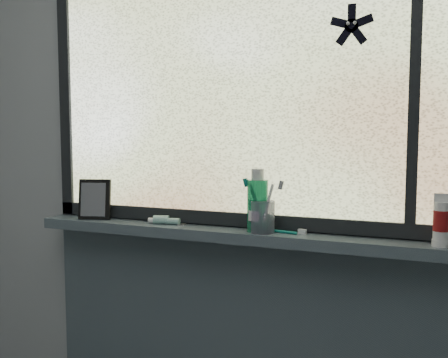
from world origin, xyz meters
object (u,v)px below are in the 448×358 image
toothbrush_cup (262,217)px  mouthwash_bottle (258,200)px  vanity_mirror (95,199)px  cream_tube (441,218)px

toothbrush_cup → mouthwash_bottle: (-0.02, 0.01, 0.06)m
mouthwash_bottle → toothbrush_cup: bearing=-22.9°
vanity_mirror → toothbrush_cup: size_ratio=1.45×
vanity_mirror → mouthwash_bottle: bearing=-16.2°
vanity_mirror → toothbrush_cup: vanity_mirror is taller
toothbrush_cup → mouthwash_bottle: size_ratio=0.61×
vanity_mirror → cream_tube: 1.29m
toothbrush_cup → vanity_mirror: bearing=179.2°
toothbrush_cup → mouthwash_bottle: 0.06m
mouthwash_bottle → cream_tube: 0.60m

